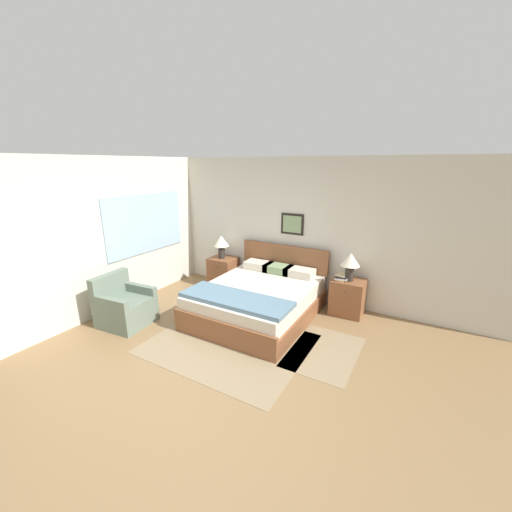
{
  "coord_description": "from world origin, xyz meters",
  "views": [
    {
      "loc": [
        2.2,
        -2.53,
        2.48
      ],
      "look_at": [
        -0.1,
        1.53,
        1.1
      ],
      "focal_mm": 22.0,
      "sensor_mm": 36.0,
      "label": 1
    }
  ],
  "objects_px": {
    "nightstand_by_door": "(348,297)",
    "table_lamp_by_door": "(350,262)",
    "table_lamp_near_window": "(221,243)",
    "bed": "(258,299)",
    "nightstand_near_window": "(223,272)",
    "armchair": "(124,307)"
  },
  "relations": [
    {
      "from": "armchair",
      "to": "nightstand_near_window",
      "type": "xyz_separation_m",
      "value": [
        0.43,
        2.11,
        0.02
      ]
    },
    {
      "from": "nightstand_near_window",
      "to": "nightstand_by_door",
      "type": "bearing_deg",
      "value": 0.0
    },
    {
      "from": "armchair",
      "to": "nightstand_near_window",
      "type": "relative_size",
      "value": 1.32
    },
    {
      "from": "nightstand_near_window",
      "to": "table_lamp_by_door",
      "type": "bearing_deg",
      "value": -0.53
    },
    {
      "from": "table_lamp_near_window",
      "to": "nightstand_by_door",
      "type": "bearing_deg",
      "value": 0.53
    },
    {
      "from": "bed",
      "to": "nightstand_by_door",
      "type": "height_order",
      "value": "bed"
    },
    {
      "from": "nightstand_near_window",
      "to": "table_lamp_by_door",
      "type": "relative_size",
      "value": 1.29
    },
    {
      "from": "nightstand_by_door",
      "to": "table_lamp_by_door",
      "type": "xyz_separation_m",
      "value": [
        -0.0,
        -0.02,
        0.63
      ]
    },
    {
      "from": "armchair",
      "to": "nightstand_by_door",
      "type": "height_order",
      "value": "armchair"
    },
    {
      "from": "bed",
      "to": "table_lamp_by_door",
      "type": "bearing_deg",
      "value": 31.43
    },
    {
      "from": "table_lamp_near_window",
      "to": "bed",
      "type": "bearing_deg",
      "value": -31.12
    },
    {
      "from": "armchair",
      "to": "nightstand_by_door",
      "type": "xyz_separation_m",
      "value": [
        3.01,
        2.11,
        0.02
      ]
    },
    {
      "from": "table_lamp_near_window",
      "to": "table_lamp_by_door",
      "type": "bearing_deg",
      "value": 0.0
    },
    {
      "from": "bed",
      "to": "table_lamp_near_window",
      "type": "distance_m",
      "value": 1.65
    },
    {
      "from": "bed",
      "to": "armchair",
      "type": "xyz_separation_m",
      "value": [
        -1.72,
        -1.3,
        -0.01
      ]
    },
    {
      "from": "armchair",
      "to": "table_lamp_by_door",
      "type": "xyz_separation_m",
      "value": [
        3.01,
        2.08,
        0.65
      ]
    },
    {
      "from": "bed",
      "to": "table_lamp_near_window",
      "type": "height_order",
      "value": "table_lamp_near_window"
    },
    {
      "from": "bed",
      "to": "table_lamp_by_door",
      "type": "relative_size",
      "value": 4.44
    },
    {
      "from": "table_lamp_near_window",
      "to": "table_lamp_by_door",
      "type": "relative_size",
      "value": 1.0
    },
    {
      "from": "table_lamp_by_door",
      "to": "nightstand_by_door",
      "type": "bearing_deg",
      "value": 80.98
    },
    {
      "from": "bed",
      "to": "nightstand_near_window",
      "type": "distance_m",
      "value": 1.52
    },
    {
      "from": "armchair",
      "to": "table_lamp_near_window",
      "type": "bearing_deg",
      "value": 163.11
    }
  ]
}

